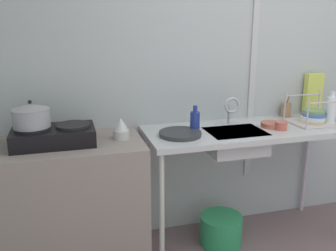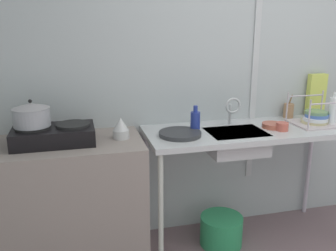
{
  "view_description": "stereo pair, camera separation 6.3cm",
  "coord_description": "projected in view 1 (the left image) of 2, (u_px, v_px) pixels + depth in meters",
  "views": [
    {
      "loc": [
        -1.5,
        -1.06,
        1.69
      ],
      "look_at": [
        -0.83,
        1.34,
        0.98
      ],
      "focal_mm": 39.7,
      "sensor_mm": 36.0,
      "label": 1
    },
    {
      "loc": [
        -1.44,
        -1.08,
        1.69
      ],
      "look_at": [
        -0.83,
        1.34,
        0.98
      ],
      "focal_mm": 39.7,
      "sensor_mm": 36.0,
      "label": 2
    }
  ],
  "objects": [
    {
      "name": "utensil_jar",
      "position": [
        286.0,
        110.0,
        3.09
      ],
      "size": [
        0.08,
        0.08,
        0.2
      ],
      "color": "#A57853",
      "rests_on": "counter_sink"
    },
    {
      "name": "cup_by_rack",
      "position": [
        281.0,
        126.0,
        2.72
      ],
      "size": [
        0.09,
        0.09,
        0.06
      ],
      "primitive_type": "cylinder",
      "color": "#C4594A",
      "rests_on": "counter_sink"
    },
    {
      "name": "counter_concrete",
      "position": [
        50.0,
        209.0,
        2.52
      ],
      "size": [
        1.28,
        0.57,
        0.91
      ],
      "primitive_type": "cube",
      "color": "gray",
      "rests_on": "ground"
    },
    {
      "name": "sink_basin",
      "position": [
        235.0,
        141.0,
        2.72
      ],
      "size": [
        0.42,
        0.33,
        0.16
      ],
      "primitive_type": "cube",
      "color": "#BCBFC0",
      "rests_on": "counter_sink"
    },
    {
      "name": "counter_sink",
      "position": [
        247.0,
        137.0,
        2.79
      ],
      "size": [
        1.54,
        0.57,
        0.91
      ],
      "color": "#BCBFC0",
      "rests_on": "ground"
    },
    {
      "name": "bottle_by_rack",
      "position": [
        331.0,
        110.0,
        2.86
      ],
      "size": [
        0.08,
        0.08,
        0.25
      ],
      "color": "white",
      "rests_on": "counter_sink"
    },
    {
      "name": "dish_rack",
      "position": [
        313.0,
        117.0,
        2.89
      ],
      "size": [
        0.33,
        0.31,
        0.23
      ],
      "color": "#BCB0B9",
      "rests_on": "counter_sink"
    },
    {
      "name": "bottle_by_sink",
      "position": [
        195.0,
        121.0,
        2.67
      ],
      "size": [
        0.07,
        0.07,
        0.19
      ],
      "color": "navy",
      "rests_on": "counter_sink"
    },
    {
      "name": "percolator",
      "position": [
        121.0,
        129.0,
        2.51
      ],
      "size": [
        0.11,
        0.11,
        0.14
      ],
      "color": "silver",
      "rests_on": "counter_concrete"
    },
    {
      "name": "bucket_on_floor",
      "position": [
        221.0,
        230.0,
        2.9
      ],
      "size": [
        0.33,
        0.33,
        0.23
      ],
      "primitive_type": "cylinder",
      "color": "#2B9358",
      "rests_on": "ground"
    },
    {
      "name": "faucet",
      "position": [
        231.0,
        107.0,
        2.8
      ],
      "size": [
        0.12,
        0.07,
        0.22
      ],
      "color": "#BCBFC0",
      "rests_on": "counter_sink"
    },
    {
      "name": "frying_pan",
      "position": [
        180.0,
        134.0,
        2.59
      ],
      "size": [
        0.3,
        0.3,
        0.03
      ],
      "primitive_type": "cylinder",
      "color": "#303134",
      "rests_on": "counter_sink"
    },
    {
      "name": "pot_on_left_burner",
      "position": [
        31.0,
        115.0,
        2.32
      ],
      "size": [
        0.23,
        0.23,
        0.17
      ],
      "color": "#94979D",
      "rests_on": "stove"
    },
    {
      "name": "cereal_box",
      "position": [
        313.0,
        94.0,
        3.13
      ],
      "size": [
        0.16,
        0.06,
        0.35
      ],
      "primitive_type": "cube",
      "rotation": [
        0.0,
        0.0,
        0.02
      ],
      "color": "#CEDA58",
      "rests_on": "counter_sink"
    },
    {
      "name": "stove",
      "position": [
        54.0,
        135.0,
        2.39
      ],
      "size": [
        0.52,
        0.31,
        0.13
      ],
      "color": "black",
      "rests_on": "counter_concrete"
    },
    {
      "name": "wall_metal_strip",
      "position": [
        254.0,
        48.0,
        2.92
      ],
      "size": [
        0.05,
        0.01,
        2.15
      ],
      "primitive_type": "cube",
      "color": "#BCBFC0"
    },
    {
      "name": "small_bowl_on_drainboard",
      "position": [
        271.0,
        125.0,
        2.79
      ],
      "size": [
        0.16,
        0.16,
        0.04
      ],
      "primitive_type": "cylinder",
      "color": "#B55A45",
      "rests_on": "counter_sink"
    },
    {
      "name": "wall_back",
      "position": [
        254.0,
        65.0,
        3.02
      ],
      "size": [
        5.43,
        0.1,
        2.69
      ],
      "primitive_type": "cube",
      "color": "#ADB5B6",
      "rests_on": "ground"
    }
  ]
}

